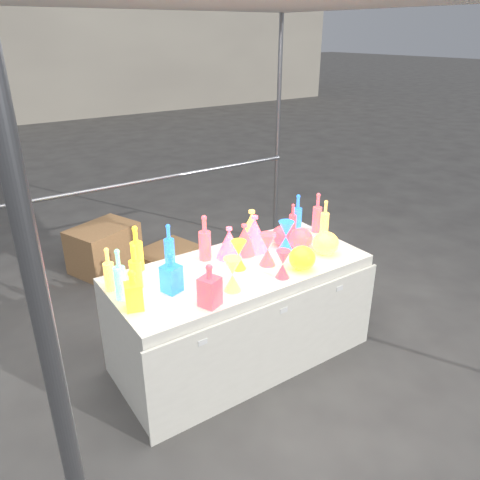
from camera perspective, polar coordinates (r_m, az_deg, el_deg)
ground at (r=3.65m, az=0.00°, el=-13.75°), size 80.00×80.00×0.00m
canopy_tent at (r=2.89m, az=-0.12°, el=26.99°), size 3.15×3.15×2.46m
display_table at (r=3.42m, az=0.09°, el=-8.88°), size 1.84×0.83×0.75m
background_building at (r=17.33m, az=-16.95°, el=25.75°), size 14.00×6.00×6.00m
cardboard_box_closed at (r=4.94m, az=-16.24°, el=-0.93°), size 0.75×0.66×0.46m
cardboard_box_flat at (r=5.21m, az=-9.00°, el=-1.32°), size 0.73×0.61×0.05m
bottle_0 at (r=3.20m, az=-12.50°, el=-0.98°), size 0.09×0.09×0.32m
bottle_3 at (r=3.28m, az=-4.33°, el=0.29°), size 0.11×0.11×0.34m
bottle_4 at (r=3.01m, az=-15.72°, el=-3.42°), size 0.09×0.09×0.29m
bottle_5 at (r=2.88m, az=-14.47°, el=-4.07°), size 0.08×0.08×0.33m
bottle_6 at (r=2.99m, az=-12.65°, el=-3.17°), size 0.10×0.10×0.30m
bottle_7 at (r=3.24m, az=-8.64°, el=-0.58°), size 0.08×0.08×0.30m
decanter_0 at (r=2.78m, az=-12.90°, el=-5.91°), size 0.13×0.13×0.25m
decanter_1 at (r=2.75m, az=-3.73°, el=-5.49°), size 0.14×0.14×0.27m
decanter_2 at (r=2.92m, az=-8.40°, el=-3.91°), size 0.13×0.13×0.26m
hourglass_0 at (r=3.07m, az=5.25°, el=-2.95°), size 0.13×0.13×0.19m
hourglass_1 at (r=3.22m, az=3.40°, el=-1.15°), size 0.12×0.12×0.23m
hourglass_2 at (r=2.90m, az=-0.92°, el=-4.23°), size 0.14×0.14×0.22m
hourglass_4 at (r=3.17m, az=-0.17°, el=-1.84°), size 0.13×0.13×0.21m
hourglass_5 at (r=3.44m, az=5.62°, el=0.45°), size 0.14×0.14×0.23m
globe_0 at (r=3.20m, az=7.58°, el=-2.35°), size 0.21×0.21×0.15m
globe_1 at (r=3.44m, az=10.39°, el=-0.54°), size 0.21×0.21×0.15m
globe_2 at (r=3.55m, az=5.25°, el=0.42°), size 0.18×0.18×0.14m
globe_3 at (r=3.50m, az=7.42°, el=0.01°), size 0.21×0.21×0.14m
lampshade_0 at (r=3.43m, az=1.77°, el=0.87°), size 0.29×0.29×0.27m
lampshade_1 at (r=3.33m, az=-1.32°, el=-0.29°), size 0.21×0.21×0.23m
lampshade_2 at (r=3.39m, az=0.53°, el=0.15°), size 0.20×0.20×0.23m
lampshade_3 at (r=3.55m, az=1.43°, el=1.63°), size 0.29×0.29×0.26m
bottle_8 at (r=3.76m, az=7.03°, el=3.23°), size 0.08×0.08×0.32m
bottle_9 at (r=3.73m, az=6.43°, el=2.57°), size 0.06×0.06×0.25m
bottle_10 at (r=3.79m, az=9.40°, el=3.32°), size 0.08×0.08×0.33m
bottle_11 at (r=3.73m, az=10.31°, el=2.65°), size 0.09×0.09×0.30m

